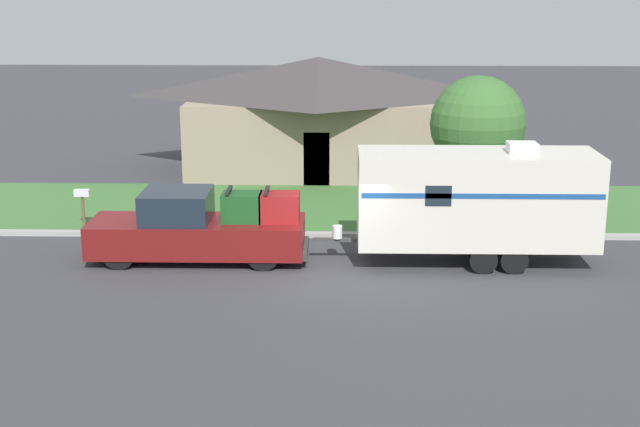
{
  "coord_description": "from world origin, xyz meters",
  "views": [
    {
      "loc": [
        -0.01,
        -22.82,
        7.79
      ],
      "look_at": [
        -0.57,
        1.31,
        1.4
      ],
      "focal_mm": 50.0,
      "sensor_mm": 36.0,
      "label": 1
    }
  ],
  "objects": [
    {
      "name": "mailbox",
      "position": [
        -8.2,
        4.42,
        1.01
      ],
      "size": [
        0.48,
        0.2,
        1.32
      ],
      "color": "brown",
      "rests_on": "ground_plane"
    },
    {
      "name": "house_across_street",
      "position": [
        -0.93,
        13.85,
        2.43
      ],
      "size": [
        11.24,
        6.75,
        4.69
      ],
      "color": "gray",
      "rests_on": "ground_plane"
    },
    {
      "name": "ground_plane",
      "position": [
        0.0,
        0.0,
        0.0
      ],
      "size": [
        120.0,
        120.0,
        0.0
      ],
      "primitive_type": "plane",
      "color": "#38383D"
    },
    {
      "name": "pickup_truck",
      "position": [
        -3.99,
        1.31,
        0.94
      ],
      "size": [
        6.16,
        2.01,
        2.1
      ],
      "color": "black",
      "rests_on": "ground_plane"
    },
    {
      "name": "tree_in_yard",
      "position": [
        4.51,
        6.38,
        3.15
      ],
      "size": [
        3.16,
        3.16,
        4.74
      ],
      "color": "brown",
      "rests_on": "ground_plane"
    },
    {
      "name": "travel_trailer",
      "position": [
        3.79,
        1.31,
        1.86
      ],
      "size": [
        7.87,
        2.24,
        3.44
      ],
      "color": "black",
      "rests_on": "ground_plane"
    },
    {
      "name": "curb_strip",
      "position": [
        0.0,
        3.75,
        0.07
      ],
      "size": [
        80.0,
        0.3,
        0.14
      ],
      "color": "#999993",
      "rests_on": "ground_plane"
    },
    {
      "name": "lawn_strip",
      "position": [
        0.0,
        7.4,
        0.01
      ],
      "size": [
        80.0,
        7.0,
        0.03
      ],
      "color": "#3D6B33",
      "rests_on": "ground_plane"
    }
  ]
}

